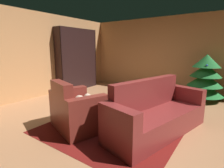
# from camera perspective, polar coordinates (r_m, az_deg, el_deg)

# --- Properties ---
(ground_plane) EXTENTS (7.44, 7.44, 0.00)m
(ground_plane) POSITION_cam_1_polar(r_m,az_deg,el_deg) (3.76, 3.15, -11.33)
(ground_plane) COLOR #B27A51
(wall_back) EXTENTS (6.13, 0.06, 2.50)m
(wall_back) POSITION_cam_1_polar(r_m,az_deg,el_deg) (6.35, 18.53, 9.11)
(wall_back) COLOR tan
(wall_back) RESTS_ON ground
(wall_left) EXTENTS (0.06, 6.32, 2.50)m
(wall_left) POSITION_cam_1_polar(r_m,az_deg,el_deg) (5.68, -24.06, 8.48)
(wall_left) COLOR tan
(wall_left) RESTS_ON ground
(area_rug) EXTENTS (2.36, 2.39, 0.01)m
(area_rug) POSITION_cam_1_polar(r_m,az_deg,el_deg) (3.48, 1.26, -13.18)
(area_rug) COLOR maroon
(area_rug) RESTS_ON ground
(bookshelf_unit) EXTENTS (0.35, 1.65, 2.12)m
(bookshelf_unit) POSITION_cam_1_polar(r_m,az_deg,el_deg) (6.48, -10.57, 7.74)
(bookshelf_unit) COLOR black
(bookshelf_unit) RESTS_ON ground
(armchair_red) EXTENTS (1.17, 1.02, 0.90)m
(armchair_red) POSITION_cam_1_polar(r_m,az_deg,el_deg) (3.31, -11.54, -8.76)
(armchair_red) COLOR maroon
(armchair_red) RESTS_ON ground
(couch_red) EXTENTS (1.21, 2.18, 0.92)m
(couch_red) POSITION_cam_1_polar(r_m,az_deg,el_deg) (3.22, 14.14, -9.74)
(couch_red) COLOR maroon
(couch_red) RESTS_ON ground
(coffee_table) EXTENTS (0.62, 0.62, 0.41)m
(coffee_table) POSITION_cam_1_polar(r_m,az_deg,el_deg) (3.37, 1.48, -7.37)
(coffee_table) COLOR black
(coffee_table) RESTS_ON ground
(book_stack_on_table) EXTENTS (0.22, 0.17, 0.06)m
(book_stack_on_table) POSITION_cam_1_polar(r_m,az_deg,el_deg) (3.40, 0.99, -5.83)
(book_stack_on_table) COLOR #338942
(book_stack_on_table) RESTS_ON coffee_table
(bottle_on_table) EXTENTS (0.07, 0.07, 0.23)m
(bottle_on_table) POSITION_cam_1_polar(r_m,az_deg,el_deg) (3.49, 1.21, -4.39)
(bottle_on_table) COLOR #541C17
(bottle_on_table) RESTS_ON coffee_table
(decorated_tree) EXTENTS (1.02, 1.02, 1.30)m
(decorated_tree) POSITION_cam_1_polar(r_m,az_deg,el_deg) (5.53, 28.00, 1.84)
(decorated_tree) COLOR brown
(decorated_tree) RESTS_ON ground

